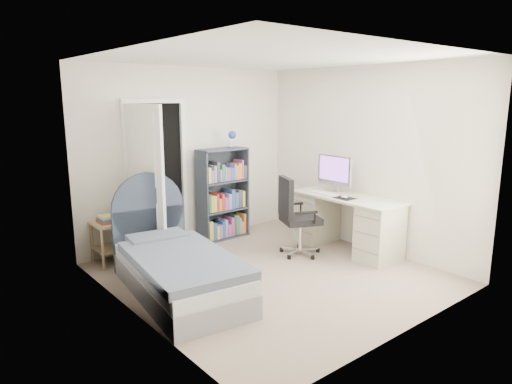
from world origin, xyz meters
TOP-DOWN VIEW (x-y plane):
  - room_shell at (0.00, 0.00)m, footprint 3.50×3.70m
  - door at (-0.78, 1.51)m, footprint 0.92×0.83m
  - bed at (-1.12, 0.27)m, footprint 1.16×2.05m
  - nightstand at (-1.33, 1.59)m, footprint 0.43×0.43m
  - floor_lamp at (-0.74, 1.61)m, footprint 0.21×0.21m
  - bookcase at (0.41, 1.56)m, footprint 0.75×0.32m
  - desk at (1.39, 0.03)m, footprint 0.62×1.56m
  - office_chair at (0.70, 0.33)m, footprint 0.62×0.62m

SIDE VIEW (x-z plane):
  - bed at x=-1.12m, z-range -0.33..0.87m
  - nightstand at x=-1.33m, z-range 0.10..0.73m
  - desk at x=1.39m, z-range -0.22..1.06m
  - office_chair at x=0.70m, z-range 0.05..1.11m
  - floor_lamp at x=-0.74m, z-range -0.13..1.33m
  - bookcase at x=0.41m, z-range -0.19..1.41m
  - door at x=-0.78m, z-range 0.00..2.06m
  - room_shell at x=0.00m, z-range -0.05..2.55m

